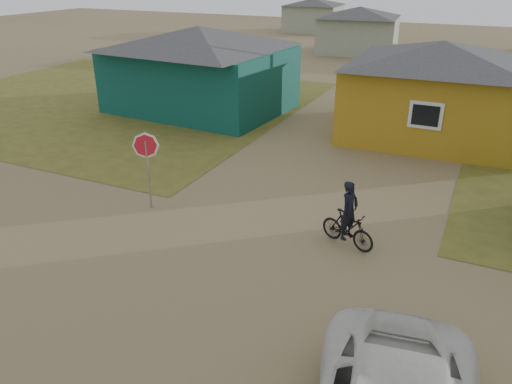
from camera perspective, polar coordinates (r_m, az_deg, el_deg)
ground at (r=10.96m, az=-4.25°, el=-12.68°), size 120.00×120.00×0.00m
grass_nw at (r=28.37m, az=-16.47°, el=10.09°), size 20.00×18.00×0.00m
house_teal at (r=25.11m, az=-6.43°, el=13.94°), size 8.93×7.08×4.00m
house_yellow at (r=22.10m, az=20.04°, el=11.06°), size 7.72×6.76×3.90m
house_pale_west at (r=43.09m, az=11.63°, el=17.75°), size 7.04×6.15×3.60m
house_pale_north at (r=56.82m, az=6.59°, el=19.51°), size 6.28×5.81×3.40m
stop_sign at (r=14.58m, az=-12.42°, el=4.37°), size 0.77×0.10×2.34m
cyclist at (r=12.90m, az=10.48°, el=-3.49°), size 1.63×0.95×1.77m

